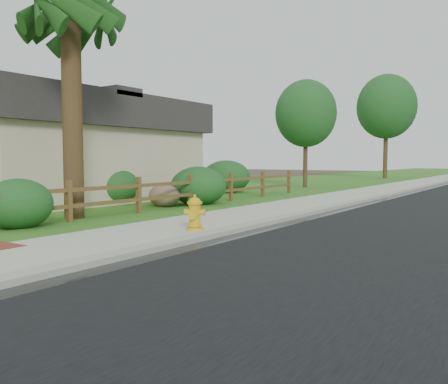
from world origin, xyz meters
The scene contains 15 objects.
ground centered at (0.00, 0.00, 0.00)m, with size 120.00×120.00×0.00m, color #3B3520.
sidewalk centered at (-0.90, 35.00, 0.05)m, with size 2.20×90.00×0.10m, color #A9A893.
grass_strip centered at (-2.80, 35.00, 0.03)m, with size 1.60×90.00×0.06m, color #2A631C.
lawn_near centered at (-8.00, 35.00, 0.02)m, with size 9.00×90.00×0.04m, color #2A631C.
ranch_fence centered at (-3.60, 6.40, 0.62)m, with size 0.12×16.92×1.10m.
palm_tree centered at (-4.30, 3.50, 5.52)m, with size 3.60×3.60×6.60m.
house centered at (-11.00, 7.00, 2.08)m, with size 10.60×9.60×4.05m.
fire_hydrant centered at (-0.10, 3.30, 0.45)m, with size 0.50×0.41×0.77m.
boulder centered at (-4.44, 7.25, 0.39)m, with size 1.17×0.87×0.78m, color brown.
shrub_a centered at (-3.90, 1.63, 0.59)m, with size 1.56×1.56×1.17m, color #19461D.
shrub_b centered at (-3.90, 8.42, 0.68)m, with size 1.93×1.93×1.35m, color #19461D.
shrub_c centered at (-6.50, 6.89, 0.66)m, with size 1.82×1.82×1.32m, color #19461D.
shrub_d centered at (-6.50, 14.00, 0.78)m, with size 2.28×2.28×1.55m, color #19461D.
tree_near_left centered at (-4.98, 19.59, 4.09)m, with size 3.36×3.36×5.95m.
tree_mid_left centered at (-4.80, 34.64, 5.81)m, with size 4.71×4.71×8.42m.
Camera 1 is at (6.04, -4.62, 1.61)m, focal length 38.00 mm.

